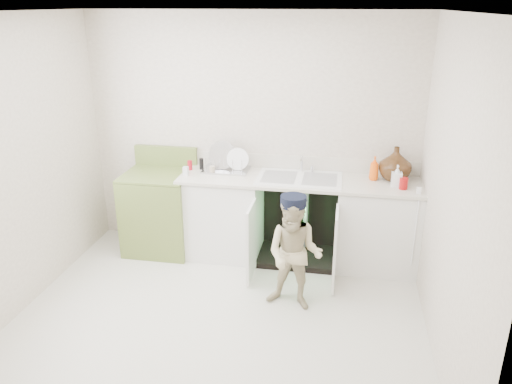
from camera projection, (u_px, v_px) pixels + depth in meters
ground at (219, 318)px, 4.33m from camera, size 3.50×3.50×0.00m
room_shell at (215, 182)px, 3.88m from camera, size 6.00×5.50×1.26m
counter_run at (301, 217)px, 5.17m from camera, size 2.44×1.02×1.24m
avocado_stove at (160, 210)px, 5.41m from camera, size 0.70×0.65×1.09m
repair_worker at (294, 253)px, 4.31m from camera, size 0.56×0.80×1.05m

